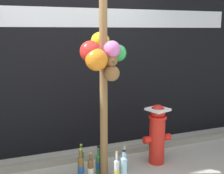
{
  "coord_description": "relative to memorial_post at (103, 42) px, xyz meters",
  "views": [
    {
      "loc": [
        -0.94,
        -2.57,
        1.74
      ],
      "look_at": [
        0.28,
        0.53,
        1.09
      ],
      "focal_mm": 47.1,
      "sensor_mm": 36.0,
      "label": 1
    }
  ],
  "objects": [
    {
      "name": "building_wall",
      "position": [
        -0.15,
        1.06,
        0.27
      ],
      "size": [
        10.0,
        0.21,
        3.78
      ],
      "color": "black",
      "rests_on": "ground_plane"
    },
    {
      "name": "bottle_0",
      "position": [
        -0.16,
        -0.01,
        -1.48
      ],
      "size": [
        0.07,
        0.07,
        0.34
      ],
      "color": "brown",
      "rests_on": "ground_plane"
    },
    {
      "name": "bottle_4",
      "position": [
        -0.21,
        0.22,
        -1.46
      ],
      "size": [
        0.07,
        0.07,
        0.36
      ],
      "color": "#337038",
      "rests_on": "ground_plane"
    },
    {
      "name": "bottle_2",
      "position": [
        0.29,
        0.04,
        -1.47
      ],
      "size": [
        0.07,
        0.07,
        0.34
      ],
      "color": "#93CCE0",
      "rests_on": "ground_plane"
    },
    {
      "name": "curb_strip",
      "position": [
        -0.16,
        0.55,
        -1.57
      ],
      "size": [
        8.0,
        0.12,
        0.08
      ],
      "primitive_type": "cube",
      "color": "gray",
      "rests_on": "ground_plane"
    },
    {
      "name": "litter_1",
      "position": [
        0.69,
        0.57,
        -1.61
      ],
      "size": [
        0.1,
        0.12,
        0.01
      ],
      "primitive_type": "cube",
      "rotation": [
        0.0,
        0.0,
        0.2
      ],
      "color": "silver",
      "rests_on": "ground_plane"
    },
    {
      "name": "memorial_post",
      "position": [
        0.0,
        0.0,
        0.0
      ],
      "size": [
        0.57,
        0.6,
        2.83
      ],
      "color": "olive",
      "rests_on": "ground_plane"
    },
    {
      "name": "bottle_5",
      "position": [
        -0.02,
        0.11,
        -1.48
      ],
      "size": [
        0.08,
        0.08,
        0.35
      ],
      "color": "#337038",
      "rests_on": "ground_plane"
    },
    {
      "name": "bottle_3",
      "position": [
        0.18,
        -0.21,
        -1.44
      ],
      "size": [
        0.08,
        0.08,
        0.4
      ],
      "color": "#93CCE0",
      "rests_on": "ground_plane"
    },
    {
      "name": "bottle_1",
      "position": [
        -0.28,
        0.0,
        -1.45
      ],
      "size": [
        0.07,
        0.07,
        0.41
      ],
      "color": "brown",
      "rests_on": "ground_plane"
    },
    {
      "name": "bottle_6",
      "position": [
        0.08,
        -0.23,
        -1.45
      ],
      "size": [
        0.06,
        0.06,
        0.41
      ],
      "color": "silver",
      "rests_on": "ground_plane"
    },
    {
      "name": "fire_hydrant",
      "position": [
        0.79,
        0.11,
        -1.19
      ],
      "size": [
        0.39,
        0.31,
        0.8
      ],
      "color": "red",
      "rests_on": "ground_plane"
    }
  ]
}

